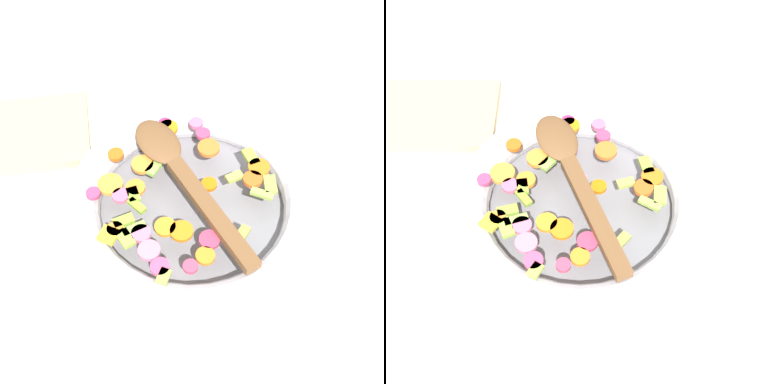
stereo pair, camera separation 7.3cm
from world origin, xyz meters
The scene contains 5 objects.
ground_plane centered at (0.00, 0.00, 0.00)m, with size 4.00×4.00×0.00m, color silver.
skillet centered at (0.00, 0.00, 0.02)m, with size 0.36×0.36×0.05m.
chopped_vegetables centered at (0.03, 0.00, 0.05)m, with size 0.26×0.27×0.01m.
wooden_spoon centered at (0.01, -0.03, 0.06)m, with size 0.14×0.28×0.01m.
cutting_board centered at (0.26, -0.18, 0.01)m, with size 0.26×0.15×0.02m.
Camera 1 is at (0.07, 0.42, 0.64)m, focal length 50.00 mm.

